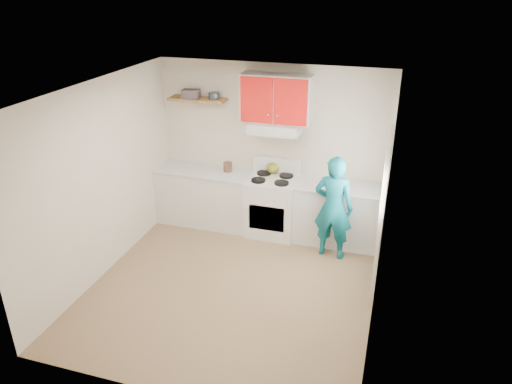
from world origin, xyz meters
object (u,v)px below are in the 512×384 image
(person, at_px, (333,208))
(crock, at_px, (228,168))
(stove, at_px, (272,206))
(kettle, at_px, (273,168))
(tin, at_px, (214,96))

(person, bearing_deg, crock, -9.81)
(stove, bearing_deg, crock, 173.14)
(kettle, xyz_separation_m, crock, (-0.70, -0.14, -0.03))
(stove, bearing_deg, tin, 168.76)
(crock, bearing_deg, person, -15.89)
(tin, relative_size, kettle, 0.78)
(kettle, distance_m, person, 1.26)
(kettle, xyz_separation_m, person, (1.06, -0.64, -0.24))
(tin, bearing_deg, kettle, 1.77)
(crock, bearing_deg, tin, 155.77)
(stove, distance_m, crock, 0.92)
(stove, distance_m, tin, 1.92)
(tin, xyz_separation_m, crock, (0.24, -0.11, -1.10))
(stove, distance_m, kettle, 0.60)
(tin, relative_size, person, 0.10)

